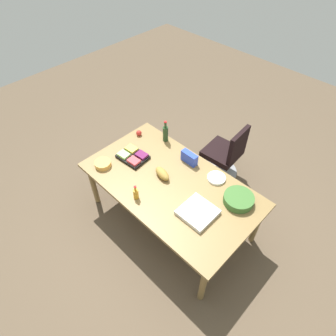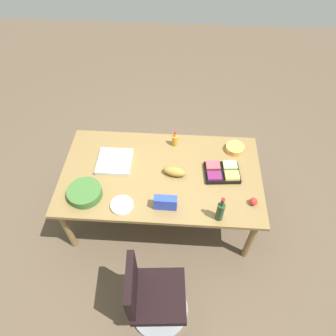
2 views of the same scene
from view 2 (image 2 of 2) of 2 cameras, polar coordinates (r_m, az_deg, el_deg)
The scene contains 13 objects.
ground_plane at distance 3.86m, azimuth -1.10°, elevation -7.97°, with size 10.00×10.00×0.00m, color brown.
conference_table at distance 3.30m, azimuth -1.28°, elevation -1.69°, with size 2.11×1.19×0.75m.
office_chair at distance 3.05m, azimuth -2.76°, elevation -22.97°, with size 0.56×0.56×0.92m.
dressing_bottle at distance 3.47m, azimuth 1.26°, elevation 5.17°, with size 0.06×0.06×0.19m.
bread_loaf at distance 3.20m, azimuth 1.21°, elevation -0.62°, with size 0.24×0.11×0.10m, color olive.
pizza_box at distance 3.37m, azimuth -9.85°, elevation 1.16°, with size 0.36×0.36×0.05m, color silver.
fruit_platter at distance 3.27m, azimuth 9.97°, elevation -0.72°, with size 0.38×0.31×0.07m.
apple_red at distance 3.10m, azimuth 15.54°, elevation -6.00°, with size 0.08×0.08×0.08m, color #B52A23.
chip_bowl at distance 3.52m, azimuth 12.26°, elevation 3.59°, with size 0.20×0.20×0.06m, color gold.
salad_bowl at distance 3.15m, azimuth -15.15°, elevation -4.44°, with size 0.34×0.34×0.09m, color #3A682C.
wine_bottle at distance 2.87m, azimuth 9.65°, elevation -7.86°, with size 0.08×0.08×0.32m.
paper_plate_stack at distance 3.03m, azimuth -8.52°, elevation -6.80°, with size 0.22×0.22×0.03m, color white.
chip_bag_blue at distance 2.94m, azimuth -0.47°, elevation -6.42°, with size 0.22×0.08×0.15m, color blue.
Camera 2 is at (-0.20, 2.03, 3.28)m, focal length 32.95 mm.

